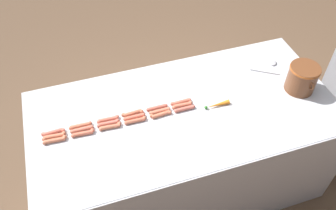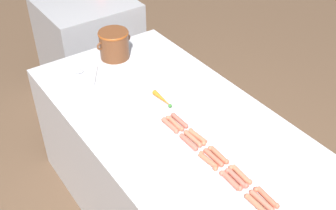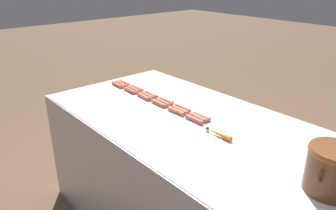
# 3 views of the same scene
# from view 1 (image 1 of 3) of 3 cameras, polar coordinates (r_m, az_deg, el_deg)

# --- Properties ---
(ground_plane) EXTENTS (20.00, 20.00, 0.00)m
(ground_plane) POSITION_cam_1_polar(r_m,az_deg,el_deg) (3.10, 2.15, -11.69)
(ground_plane) COLOR brown
(griddle_counter) EXTENTS (1.04, 2.09, 0.87)m
(griddle_counter) POSITION_cam_1_polar(r_m,az_deg,el_deg) (2.73, 2.41, -6.95)
(griddle_counter) COLOR #BCBCC1
(griddle_counter) RESTS_ON ground_plane
(hot_dog_0) EXTENTS (0.03, 0.15, 0.03)m
(hot_dog_0) POSITION_cam_1_polar(r_m,az_deg,el_deg) (2.37, -18.01, -4.19)
(hot_dog_0) COLOR #D76856
(hot_dog_0) RESTS_ON griddle_counter
(hot_dog_1) EXTENTS (0.03, 0.15, 0.03)m
(hot_dog_1) POSITION_cam_1_polar(r_m,az_deg,el_deg) (2.35, -13.94, -3.24)
(hot_dog_1) COLOR #CD6D4E
(hot_dog_1) RESTS_ON griddle_counter
(hot_dog_2) EXTENTS (0.03, 0.15, 0.03)m
(hot_dog_2) POSITION_cam_1_polar(r_m,az_deg,el_deg) (2.35, -9.66, -2.29)
(hot_dog_2) COLOR #D46853
(hot_dog_2) RESTS_ON griddle_counter
(hot_dog_3) EXTENTS (0.04, 0.15, 0.03)m
(hot_dog_3) POSITION_cam_1_polar(r_m,az_deg,el_deg) (2.37, -5.75, -1.31)
(hot_dog_3) COLOR #CF6D4D
(hot_dog_3) RESTS_ON griddle_counter
(hot_dog_4) EXTENTS (0.03, 0.15, 0.03)m
(hot_dog_4) POSITION_cam_1_polar(r_m,az_deg,el_deg) (2.39, -1.79, -0.41)
(hot_dog_4) COLOR #D06452
(hot_dog_4) RESTS_ON griddle_counter
(hot_dog_5) EXTENTS (0.03, 0.15, 0.03)m
(hot_dog_5) POSITION_cam_1_polar(r_m,az_deg,el_deg) (2.43, 2.08, 0.51)
(hot_dog_5) COLOR #CC6B55
(hot_dog_5) RESTS_ON griddle_counter
(hot_dog_6) EXTENTS (0.04, 0.15, 0.03)m
(hot_dog_6) POSITION_cam_1_polar(r_m,az_deg,el_deg) (2.34, -17.89, -4.80)
(hot_dog_6) COLOR #D27252
(hot_dog_6) RESTS_ON griddle_counter
(hot_dog_7) EXTENTS (0.03, 0.15, 0.03)m
(hot_dog_7) POSITION_cam_1_polar(r_m,az_deg,el_deg) (2.33, -13.71, -3.83)
(hot_dog_7) COLOR #C96D56
(hot_dog_7) RESTS_ON griddle_counter
(hot_dog_8) EXTENTS (0.03, 0.15, 0.03)m
(hot_dog_8) POSITION_cam_1_polar(r_m,az_deg,el_deg) (2.33, -9.61, -2.92)
(hot_dog_8) COLOR #CB6655
(hot_dog_8) RESTS_ON griddle_counter
(hot_dog_9) EXTENTS (0.03, 0.15, 0.03)m
(hot_dog_9) POSITION_cam_1_polar(r_m,az_deg,el_deg) (2.34, -5.45, -1.93)
(hot_dog_9) COLOR #D8674F
(hot_dog_9) RESTS_ON griddle_counter
(hot_dog_10) EXTENTS (0.03, 0.15, 0.03)m
(hot_dog_10) POSITION_cam_1_polar(r_m,az_deg,el_deg) (2.37, -1.34, -0.98)
(hot_dog_10) COLOR #CA7154
(hot_dog_10) RESTS_ON griddle_counter
(hot_dog_11) EXTENTS (0.03, 0.15, 0.03)m
(hot_dog_11) POSITION_cam_1_polar(r_m,az_deg,el_deg) (2.40, 2.29, -0.02)
(hot_dog_11) COLOR #D17053
(hot_dog_11) RESTS_ON griddle_counter
(hot_dog_12) EXTENTS (0.04, 0.15, 0.03)m
(hot_dog_12) POSITION_cam_1_polar(r_m,az_deg,el_deg) (2.32, -17.79, -5.39)
(hot_dog_12) COLOR #D07151
(hot_dog_12) RESTS_ON griddle_counter
(hot_dog_13) EXTENTS (0.04, 0.15, 0.03)m
(hot_dog_13) POSITION_cam_1_polar(r_m,az_deg,el_deg) (2.31, -13.55, -4.44)
(hot_dog_13) COLOR #D4684D
(hot_dog_13) RESTS_ON griddle_counter
(hot_dog_14) EXTENTS (0.04, 0.15, 0.03)m
(hot_dog_14) POSITION_cam_1_polar(r_m,az_deg,el_deg) (2.31, -9.31, -3.41)
(hot_dog_14) COLOR #CB7151
(hot_dog_14) RESTS_ON griddle_counter
(hot_dog_15) EXTENTS (0.03, 0.15, 0.03)m
(hot_dog_15) POSITION_cam_1_polar(r_m,az_deg,el_deg) (2.32, -5.27, -2.48)
(hot_dog_15) COLOR #C96A4D
(hot_dog_15) RESTS_ON griddle_counter
(hot_dog_16) EXTENTS (0.04, 0.15, 0.03)m
(hot_dog_16) POSITION_cam_1_polar(r_m,az_deg,el_deg) (2.35, -1.18, -1.49)
(hot_dog_16) COLOR #D57050
(hot_dog_16) RESTS_ON griddle_counter
(hot_dog_17) EXTENTS (0.03, 0.15, 0.03)m
(hot_dog_17) POSITION_cam_1_polar(r_m,az_deg,el_deg) (2.38, 2.68, -0.57)
(hot_dog_17) COLOR #CA6554
(hot_dog_17) RESTS_ON griddle_counter
(bean_pot) EXTENTS (0.26, 0.21, 0.20)m
(bean_pot) POSITION_cam_1_polar(r_m,az_deg,el_deg) (2.63, 20.85, 4.21)
(bean_pot) COLOR brown
(bean_pot) RESTS_ON griddle_counter
(serving_spoon) EXTENTS (0.18, 0.25, 0.02)m
(serving_spoon) POSITION_cam_1_polar(r_m,az_deg,el_deg) (2.82, 16.19, 6.13)
(serving_spoon) COLOR #B7B7BC
(serving_spoon) RESTS_ON griddle_counter
(carrot) EXTENTS (0.04, 0.18, 0.03)m
(carrot) POSITION_cam_1_polar(r_m,az_deg,el_deg) (2.42, 7.90, 0.04)
(carrot) COLOR orange
(carrot) RESTS_ON griddle_counter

